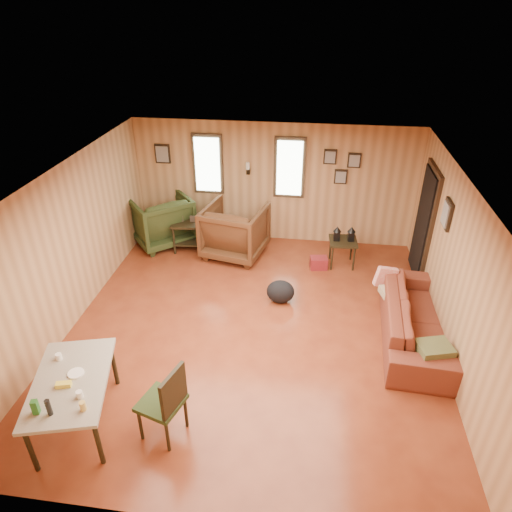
{
  "coord_description": "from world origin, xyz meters",
  "views": [
    {
      "loc": [
        0.79,
        -5.44,
        4.47
      ],
      "look_at": [
        0.0,
        0.4,
        1.05
      ],
      "focal_mm": 32.0,
      "sensor_mm": 36.0,
      "label": 1
    }
  ],
  "objects": [
    {
      "name": "dining_table",
      "position": [
        -1.78,
        -2.04,
        0.63
      ],
      "size": [
        1.14,
        1.52,
        0.89
      ],
      "rotation": [
        0.0,
        0.0,
        0.26
      ],
      "color": "#9E9684",
      "rests_on": "ground"
    },
    {
      "name": "side_table",
      "position": [
        1.39,
        2.1,
        0.54
      ],
      "size": [
        0.53,
        0.53,
        0.79
      ],
      "rotation": [
        0.0,
        0.0,
        0.07
      ],
      "color": "black",
      "rests_on": "ground"
    },
    {
      "name": "room",
      "position": [
        0.17,
        0.27,
        1.21
      ],
      "size": [
        5.54,
        6.04,
        2.44
      ],
      "color": "brown",
      "rests_on": "ground"
    },
    {
      "name": "recliner_brown",
      "position": [
        -0.65,
        2.22,
        0.56
      ],
      "size": [
        1.28,
        1.23,
        1.12
      ],
      "primitive_type": "imported",
      "rotation": [
        0.0,
        0.0,
        2.93
      ],
      "color": "#4E2D17",
      "rests_on": "ground"
    },
    {
      "name": "dining_chair",
      "position": [
        -0.67,
        -2.05,
        0.56
      ],
      "size": [
        0.57,
        0.57,
        1.01
      ],
      "rotation": [
        0.0,
        0.0,
        -0.31
      ],
      "color": "#2C391A",
      "rests_on": "ground"
    },
    {
      "name": "sofa_pillows",
      "position": [
        2.26,
        0.0,
        0.51
      ],
      "size": [
        0.91,
        1.85,
        0.38
      ],
      "rotation": [
        0.0,
        0.0,
        0.28
      ],
      "color": "#505630",
      "rests_on": "sofa"
    },
    {
      "name": "cooler",
      "position": [
        0.97,
        1.91,
        0.11
      ],
      "size": [
        0.34,
        0.27,
        0.22
      ],
      "rotation": [
        0.0,
        0.0,
        0.15
      ],
      "color": "maroon",
      "rests_on": "ground"
    },
    {
      "name": "sofa",
      "position": [
        2.4,
        0.11,
        0.45
      ],
      "size": [
        0.82,
        2.35,
        0.9
      ],
      "primitive_type": "imported",
      "rotation": [
        0.0,
        0.0,
        1.51
      ],
      "color": "brown",
      "rests_on": "ground"
    },
    {
      "name": "end_table",
      "position": [
        -1.61,
        2.3,
        0.41
      ],
      "size": [
        0.62,
        0.57,
        0.74
      ],
      "rotation": [
        0.0,
        0.0,
        0.08
      ],
      "color": "black",
      "rests_on": "ground"
    },
    {
      "name": "recliner_green",
      "position": [
        -2.21,
        2.51,
        0.55
      ],
      "size": [
        1.47,
        1.46,
        1.11
      ],
      "primitive_type": "imported",
      "rotation": [
        0.0,
        0.0,
        -2.44
      ],
      "color": "#2C391A",
      "rests_on": "ground"
    },
    {
      "name": "backpack",
      "position": [
        0.36,
        0.75,
        0.2
      ],
      "size": [
        0.51,
        0.41,
        0.4
      ],
      "rotation": [
        0.0,
        0.0,
        0.15
      ],
      "color": "black",
      "rests_on": "ground"
    }
  ]
}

